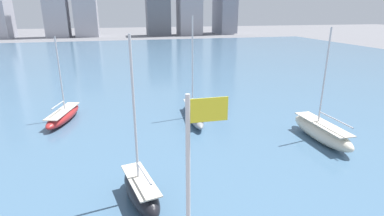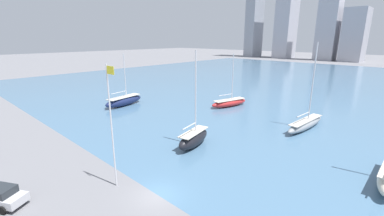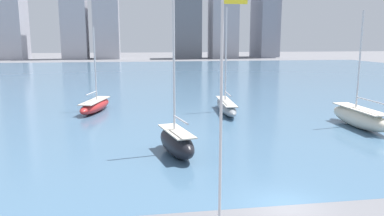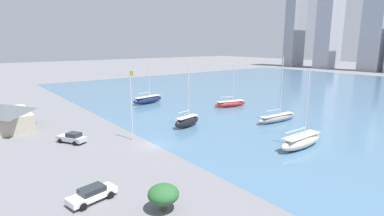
% 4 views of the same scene
% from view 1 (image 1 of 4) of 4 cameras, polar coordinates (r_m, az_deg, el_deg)
% --- Properties ---
extents(harbor_water, '(180.00, 140.00, 0.00)m').
position_cam_1_polar(harbor_water, '(80.69, -9.63, 8.06)').
color(harbor_water, '#476B89').
rests_on(harbor_water, ground_plane).
extents(sailboat_cream, '(2.31, 9.55, 12.21)m').
position_cam_1_polar(sailboat_cream, '(36.05, 23.41, -4.10)').
color(sailboat_cream, beige).
rests_on(sailboat_cream, harbor_water).
extents(sailboat_red, '(4.27, 9.05, 10.78)m').
position_cam_1_polar(sailboat_red, '(42.27, -23.31, -1.28)').
color(sailboat_red, '#B72828').
rests_on(sailboat_red, harbor_water).
extents(sailboat_black, '(3.22, 6.72, 12.42)m').
position_cam_1_polar(sailboat_black, '(23.32, -9.71, -15.17)').
color(sailboat_black, black).
rests_on(sailboat_black, harbor_water).
extents(sailboat_gray, '(2.62, 10.84, 13.20)m').
position_cam_1_polar(sailboat_gray, '(39.70, 0.27, -0.90)').
color(sailboat_gray, gray).
rests_on(sailboat_gray, harbor_water).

